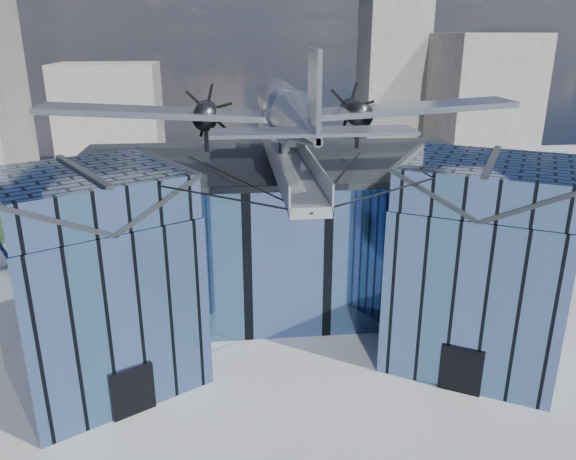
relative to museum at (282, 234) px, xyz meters
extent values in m
plane|color=gray|center=(0.00, -5.82, -5.54)|extent=(120.00, 120.00, 0.00)
cube|color=#4B6B99|center=(0.00, 3.18, -0.79)|extent=(28.00, 14.00, 9.50)
cube|color=#272B2F|center=(0.00, 3.18, 4.16)|extent=(28.00, 14.00, 0.40)
cube|color=#4B6B99|center=(-10.50, -6.82, -0.79)|extent=(11.79, 11.43, 9.50)
cube|color=#4B6B99|center=(-10.50, -6.82, 5.06)|extent=(11.56, 11.20, 2.20)
cube|color=#272B2F|center=(-12.45, -7.94, 5.06)|extent=(7.98, 9.23, 2.40)
cube|color=#272B2F|center=(-8.55, -5.69, 5.06)|extent=(7.98, 9.23, 2.40)
cube|color=#272B2F|center=(-10.50, -6.82, 6.21)|extent=(4.30, 7.10, 0.18)
cube|color=black|center=(-8.48, -10.33, -4.24)|extent=(2.03, 1.32, 2.60)
cube|color=black|center=(-6.60, -4.57, -0.79)|extent=(0.34, 0.34, 9.50)
cube|color=#4B6B99|center=(10.50, -6.82, -0.79)|extent=(11.79, 11.43, 9.50)
cube|color=#4B6B99|center=(10.50, -6.82, 5.06)|extent=(11.56, 11.20, 2.20)
cube|color=#272B2F|center=(8.55, -5.69, 5.06)|extent=(7.98, 9.23, 2.40)
cube|color=#272B2F|center=(12.45, -7.94, 5.06)|extent=(7.98, 9.23, 2.40)
cube|color=#272B2F|center=(10.50, -6.82, 6.21)|extent=(4.30, 7.10, 0.18)
cube|color=black|center=(8.48, -10.33, -4.24)|extent=(2.03, 1.32, 2.60)
cube|color=black|center=(6.60, -4.57, -0.79)|extent=(0.34, 0.34, 9.50)
cube|color=#999EA6|center=(0.00, -2.32, 5.56)|extent=(1.80, 21.00, 0.50)
cube|color=#999EA6|center=(-0.90, -2.32, 6.21)|extent=(0.08, 21.00, 1.10)
cube|color=#999EA6|center=(0.90, -2.32, 6.21)|extent=(0.08, 21.00, 1.10)
cylinder|color=#999EA6|center=(0.00, 7.18, 4.89)|extent=(0.44, 0.44, 1.35)
cylinder|color=#999EA6|center=(0.00, 1.18, 4.89)|extent=(0.44, 0.44, 1.35)
cylinder|color=#999EA6|center=(0.00, -2.82, 4.89)|extent=(0.44, 0.44, 1.35)
cylinder|color=#999EA6|center=(0.00, -1.82, 6.51)|extent=(0.70, 0.70, 1.40)
cylinder|color=black|center=(-5.25, -9.82, 5.86)|extent=(10.55, 6.08, 0.69)
cylinder|color=black|center=(5.25, -9.82, 5.86)|extent=(10.55, 6.08, 0.69)
cylinder|color=black|center=(-3.00, -4.32, 5.01)|extent=(6.09, 17.04, 1.19)
cylinder|color=black|center=(3.00, -4.32, 5.01)|extent=(6.09, 17.04, 1.19)
cylinder|color=#B2B6BF|center=(0.00, -1.82, 8.46)|extent=(2.50, 11.00, 2.50)
sphere|color=#B2B6BF|center=(0.00, 3.68, 8.46)|extent=(2.50, 2.50, 2.50)
cube|color=black|center=(0.00, 2.68, 9.15)|extent=(1.60, 1.40, 0.50)
cone|color=#B2B6BF|center=(0.00, -10.82, 8.76)|extent=(2.50, 7.00, 2.50)
cube|color=#B2B6BF|center=(0.00, -13.12, 10.36)|extent=(0.18, 2.40, 3.40)
cube|color=#B2B6BF|center=(0.00, -13.02, 8.96)|extent=(8.00, 1.80, 0.14)
cube|color=#B2B6BF|center=(-7.00, -0.82, 8.16)|extent=(14.00, 3.20, 1.08)
cylinder|color=black|center=(-4.60, -0.22, 7.91)|extent=(1.44, 3.20, 1.44)
cone|color=black|center=(-4.60, 1.58, 7.91)|extent=(0.70, 0.70, 0.70)
cube|color=black|center=(-4.60, 1.73, 7.91)|extent=(1.05, 0.06, 3.33)
cube|color=black|center=(-4.60, 1.73, 7.91)|extent=(2.53, 0.06, 2.53)
cube|color=black|center=(-4.60, 1.73, 7.91)|extent=(3.33, 0.06, 1.05)
cylinder|color=black|center=(-4.60, -0.82, 6.69)|extent=(0.24, 0.24, 1.75)
cube|color=#B2B6BF|center=(7.00, -0.82, 8.16)|extent=(14.00, 3.20, 1.08)
cylinder|color=black|center=(4.60, -0.22, 7.91)|extent=(1.44, 3.20, 1.44)
cone|color=black|center=(4.60, 1.58, 7.91)|extent=(0.70, 0.70, 0.70)
cube|color=black|center=(4.60, 1.73, 7.91)|extent=(1.05, 0.06, 3.33)
cube|color=black|center=(4.60, 1.73, 7.91)|extent=(2.53, 0.06, 2.53)
cube|color=black|center=(4.60, 1.73, 7.91)|extent=(3.33, 0.06, 1.05)
cylinder|color=black|center=(4.60, -0.82, 6.69)|extent=(0.24, 0.24, 1.75)
cube|color=gray|center=(32.00, 42.18, 3.46)|extent=(12.00, 14.00, 18.00)
cube|color=gray|center=(-20.00, 49.18, 1.46)|extent=(14.00, 10.00, 14.00)
cube|color=gray|center=(22.00, 52.18, 7.46)|extent=(9.00, 9.00, 26.00)
camera|label=1|loc=(-3.32, -34.60, 12.65)|focal=35.00mm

